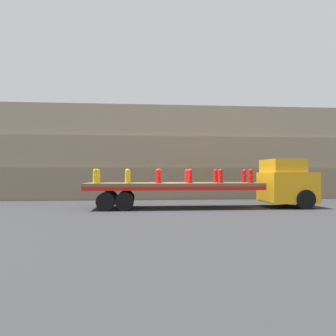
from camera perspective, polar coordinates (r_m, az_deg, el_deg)
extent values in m
plane|color=#2D2D30|center=(18.04, 0.96, -6.99)|extent=(120.00, 120.00, 0.00)
cube|color=#84755B|center=(24.87, -0.70, -2.66)|extent=(60.00, 3.00, 2.30)
cube|color=gray|center=(25.06, -0.73, 2.61)|extent=(60.00, 3.00, 2.30)
cube|color=tan|center=(25.45, -0.75, 7.75)|extent=(60.00, 3.00, 2.30)
cube|color=orange|center=(19.70, 19.96, -3.16)|extent=(2.57, 2.60, 1.67)
cube|color=orange|center=(19.58, 19.26, 0.34)|extent=(1.80, 2.39, 0.73)
cube|color=black|center=(19.99, 21.80, -2.16)|extent=(1.03, 2.29, 0.93)
cylinder|color=black|center=(18.83, 22.81, -5.08)|extent=(1.04, 0.28, 1.04)
cylinder|color=black|center=(21.04, 19.66, -4.65)|extent=(1.04, 0.28, 1.04)
cube|color=brown|center=(17.95, 0.96, -2.84)|extent=(9.50, 2.55, 0.16)
cube|color=red|center=(16.73, 1.40, -3.59)|extent=(9.50, 0.08, 0.20)
cube|color=red|center=(19.19, 0.58, -3.25)|extent=(9.50, 0.08, 0.20)
cylinder|color=black|center=(16.75, -7.59, -5.83)|extent=(0.94, 0.30, 0.94)
cylinder|color=black|center=(19.09, -7.27, -5.22)|extent=(0.94, 0.30, 0.94)
cylinder|color=black|center=(16.82, -10.84, -5.80)|extent=(0.94, 0.30, 0.94)
cylinder|color=black|center=(19.15, -10.12, -5.20)|extent=(0.94, 0.30, 0.94)
cylinder|color=gold|center=(17.44, -12.55, -2.56)|extent=(0.31, 0.31, 0.03)
cylinder|color=gold|center=(17.43, -12.55, -1.64)|extent=(0.25, 0.25, 0.59)
sphere|color=gold|center=(17.43, -12.54, -0.50)|extent=(0.24, 0.24, 0.24)
cylinder|color=gold|center=(17.24, -12.63, -1.42)|extent=(0.11, 0.14, 0.11)
cylinder|color=gold|center=(17.63, -12.46, -1.41)|extent=(0.11, 0.14, 0.11)
cylinder|color=gold|center=(18.55, -12.09, -2.46)|extent=(0.31, 0.31, 0.03)
cylinder|color=gold|center=(18.55, -12.09, -1.60)|extent=(0.25, 0.25, 0.59)
sphere|color=gold|center=(18.55, -12.09, -0.52)|extent=(0.24, 0.24, 0.24)
cylinder|color=gold|center=(18.35, -12.17, -1.39)|extent=(0.11, 0.14, 0.11)
cylinder|color=gold|center=(18.74, -12.02, -1.37)|extent=(0.11, 0.14, 0.11)
cylinder|color=gold|center=(17.30, -7.09, -2.59)|extent=(0.31, 0.31, 0.03)
cylinder|color=gold|center=(17.29, -7.08, -1.67)|extent=(0.25, 0.25, 0.59)
sphere|color=gold|center=(17.29, -7.08, -0.51)|extent=(0.24, 0.24, 0.24)
cylinder|color=gold|center=(17.10, -7.11, -1.44)|extent=(0.11, 0.14, 0.11)
cylinder|color=gold|center=(17.49, -7.06, -1.42)|extent=(0.11, 0.14, 0.11)
cylinder|color=gold|center=(18.42, -6.96, -2.49)|extent=(0.31, 0.31, 0.03)
cylinder|color=gold|center=(18.42, -6.96, -1.62)|extent=(0.25, 0.25, 0.59)
sphere|color=gold|center=(18.42, -6.95, -0.53)|extent=(0.24, 0.24, 0.24)
cylinder|color=gold|center=(18.22, -6.98, -1.40)|extent=(0.11, 0.14, 0.11)
cylinder|color=gold|center=(18.61, -6.94, -1.39)|extent=(0.11, 0.14, 0.11)
cylinder|color=red|center=(17.32, -1.58, -2.60)|extent=(0.31, 0.31, 0.03)
cylinder|color=red|center=(17.31, -1.58, -1.67)|extent=(0.25, 0.25, 0.59)
sphere|color=red|center=(17.31, -1.58, -0.52)|extent=(0.24, 0.24, 0.24)
cylinder|color=red|center=(17.12, -1.54, -1.44)|extent=(0.11, 0.14, 0.11)
cylinder|color=red|center=(17.51, -1.62, -1.43)|extent=(0.11, 0.14, 0.11)
cylinder|color=red|center=(18.44, -1.79, -2.49)|extent=(0.31, 0.31, 0.03)
cylinder|color=red|center=(18.44, -1.79, -1.62)|extent=(0.25, 0.25, 0.59)
sphere|color=red|center=(18.43, -1.79, -0.54)|extent=(0.24, 0.24, 0.24)
cylinder|color=red|center=(18.24, -1.76, -1.41)|extent=(0.11, 0.14, 0.11)
cylinder|color=red|center=(18.63, -1.82, -1.40)|extent=(0.11, 0.14, 0.11)
cylinder|color=red|center=(17.50, 3.86, -2.58)|extent=(0.31, 0.31, 0.03)
cylinder|color=red|center=(17.49, 3.86, -1.66)|extent=(0.25, 0.25, 0.59)
sphere|color=red|center=(17.49, 3.86, -0.52)|extent=(0.24, 0.24, 0.24)
cylinder|color=red|center=(17.30, 3.96, -1.43)|extent=(0.11, 0.14, 0.11)
cylinder|color=red|center=(17.68, 3.76, -1.42)|extent=(0.11, 0.14, 0.11)
cylinder|color=red|center=(18.61, 3.33, -2.48)|extent=(0.31, 0.31, 0.03)
cylinder|color=red|center=(18.60, 3.32, -1.61)|extent=(0.25, 0.25, 0.59)
sphere|color=red|center=(18.60, 3.32, -0.54)|extent=(0.24, 0.24, 0.24)
cylinder|color=red|center=(18.41, 3.41, -1.40)|extent=(0.11, 0.14, 0.11)
cylinder|color=red|center=(18.80, 3.24, -1.39)|extent=(0.11, 0.14, 0.11)
cylinder|color=red|center=(17.83, 9.14, -2.54)|extent=(0.31, 0.31, 0.03)
cylinder|color=red|center=(17.82, 9.14, -1.64)|extent=(0.25, 0.25, 0.59)
sphere|color=red|center=(17.82, 9.14, -0.52)|extent=(0.24, 0.24, 0.24)
cylinder|color=red|center=(17.63, 9.30, -1.41)|extent=(0.11, 0.14, 0.11)
cylinder|color=red|center=(18.01, 8.99, -1.40)|extent=(0.11, 0.14, 0.11)
cylinder|color=red|center=(18.92, 8.31, -2.44)|extent=(0.31, 0.31, 0.03)
cylinder|color=red|center=(18.91, 8.31, -1.60)|extent=(0.25, 0.25, 0.59)
sphere|color=red|center=(18.91, 8.31, -0.54)|extent=(0.24, 0.24, 0.24)
cylinder|color=red|center=(18.72, 8.45, -1.39)|extent=(0.11, 0.14, 0.11)
cylinder|color=red|center=(19.10, 8.17, -1.38)|extent=(0.11, 0.14, 0.11)
cylinder|color=red|center=(18.31, 14.19, -2.48)|extent=(0.31, 0.31, 0.03)
cylinder|color=red|center=(18.30, 14.19, -1.60)|extent=(0.25, 0.25, 0.59)
sphere|color=red|center=(18.30, 14.19, -0.51)|extent=(0.24, 0.24, 0.24)
cylinder|color=red|center=(18.11, 14.39, -1.38)|extent=(0.11, 0.14, 0.11)
cylinder|color=red|center=(18.48, 13.99, -1.38)|extent=(0.11, 0.14, 0.11)
cylinder|color=red|center=(19.37, 13.10, -2.39)|extent=(0.31, 0.31, 0.03)
cylinder|color=red|center=(19.36, 13.10, -1.56)|extent=(0.25, 0.25, 0.59)
sphere|color=red|center=(19.36, 13.09, -0.53)|extent=(0.24, 0.24, 0.24)
cylinder|color=red|center=(19.18, 13.28, -1.36)|extent=(0.11, 0.14, 0.11)
cylinder|color=red|center=(19.55, 12.92, -1.35)|extent=(0.11, 0.14, 0.11)
cube|color=yellow|center=(17.99, -12.31, -0.11)|extent=(0.05, 2.75, 0.01)
cube|color=yellow|center=(17.87, -1.69, -0.13)|extent=(0.05, 2.75, 0.01)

